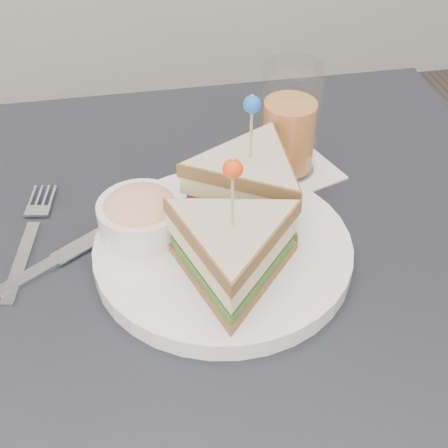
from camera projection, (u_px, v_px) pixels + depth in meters
table at (217, 313)px, 0.72m from camera, size 0.80×0.80×0.75m
plate_meal at (227, 222)px, 0.66m from camera, size 0.35×0.35×0.16m
cutlery_fork at (30, 234)px, 0.71m from camera, size 0.05×0.20×0.01m
cutlery_knife at (62, 257)px, 0.68m from camera, size 0.19×0.14×0.01m
drink_set at (289, 126)px, 0.77m from camera, size 0.15×0.15×0.15m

